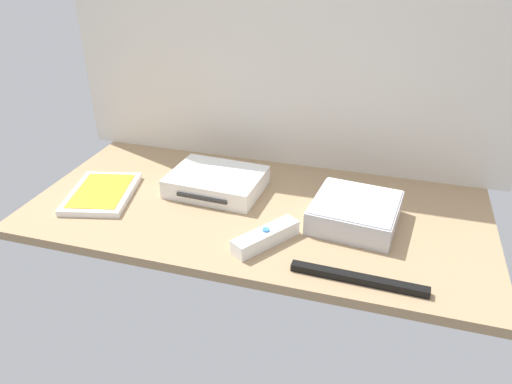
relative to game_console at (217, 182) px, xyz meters
The scene contains 7 objects.
ground_plane 12.74cm from the game_console, 25.05° to the right, with size 100.00×48.00×2.00cm, color #9E7F5B.
back_wall 37.26cm from the game_console, 60.04° to the left, with size 110.00×1.20×64.00cm, color silver.
game_console is the anchor object (origin of this frame).
mini_computer 32.97cm from the game_console, ahead, with size 18.74×18.74×5.30cm.
game_case 26.43cm from the game_console, 157.12° to the right, with size 17.67×21.66×1.56cm.
remote_wand 24.51cm from the game_console, 46.37° to the right, with size 11.18×14.33×3.40cm.
sensor_bar 43.09cm from the game_console, 34.48° to the right, with size 24.00×1.80×1.40cm, color black.
Camera 1 is at (26.19, -87.95, 54.74)cm, focal length 33.97 mm.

